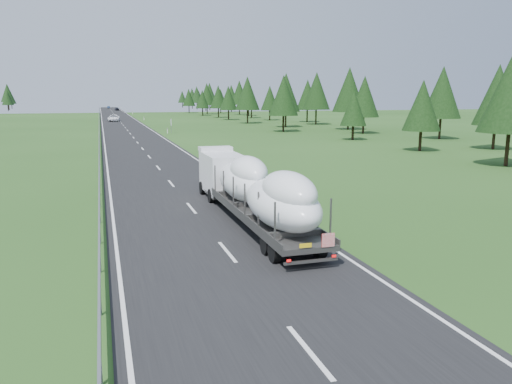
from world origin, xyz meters
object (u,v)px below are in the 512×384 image
object	(u,v)px
distant_van	(114,118)
boat_truck	(253,187)
highway_sign	(171,123)
distant_car_dark	(117,109)
distant_car_blue	(109,107)

from	to	relation	value
distant_van	boat_truck	bearing A→B (deg)	-83.62
highway_sign	distant_car_dark	size ratio (longest dim) A/B	0.60
boat_truck	distant_van	distance (m)	114.01
highway_sign	distant_van	bearing A→B (deg)	100.42
boat_truck	distant_car_dark	size ratio (longest dim) A/B	3.99
boat_truck	distant_car_dark	bearing A→B (deg)	89.99
distant_van	distant_car_blue	bearing A→B (deg)	93.90
boat_truck	distant_van	xyz separation A→B (m)	(-4.08, 113.93, -1.11)
distant_car_dark	distant_car_blue	xyz separation A→B (m)	(-3.03, 40.55, -0.10)
boat_truck	distant_car_dark	distance (m)	215.86
distant_van	distant_car_dark	bearing A→B (deg)	92.02
distant_car_dark	distant_car_blue	world-z (taller)	distant_car_dark
distant_van	distant_car_dark	distance (m)	102.01
boat_truck	distant_car_blue	bearing A→B (deg)	90.67
distant_van	distant_car_dark	size ratio (longest dim) A/B	1.43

